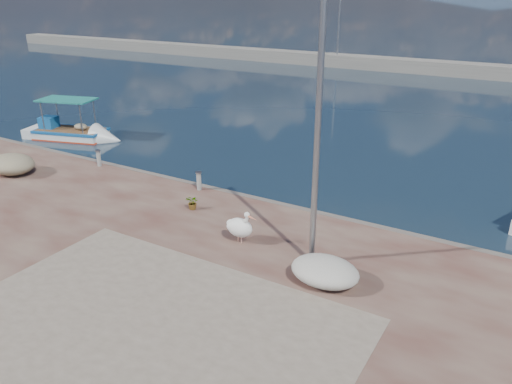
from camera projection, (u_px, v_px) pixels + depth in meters
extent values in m
plane|color=#162635|center=(185.00, 281.00, 13.61)|extent=(1400.00, 1400.00, 0.00)
cube|color=gray|center=(132.00, 340.00, 10.56)|extent=(9.00, 7.00, 0.01)
cube|color=gray|center=(460.00, 69.00, 45.17)|extent=(120.00, 2.20, 1.20)
cylinder|color=gray|center=(339.00, 25.00, 49.58)|extent=(0.16, 0.16, 7.00)
cube|color=white|center=(72.00, 137.00, 26.54)|extent=(5.38, 3.07, 0.84)
cube|color=#165492|center=(71.00, 130.00, 26.40)|extent=(4.02, 2.71, 0.12)
cube|color=#A72D14|center=(72.00, 138.00, 26.56)|extent=(4.02, 2.69, 0.11)
cube|color=#165492|center=(49.00, 122.00, 26.56)|extent=(0.99, 0.99, 0.62)
cube|color=#1B6D67|center=(67.00, 100.00, 25.79)|extent=(3.15, 2.33, 0.07)
cylinder|color=tan|center=(238.00, 237.00, 14.64)|extent=(0.03, 0.03, 0.27)
cylinder|color=tan|center=(241.00, 239.00, 14.55)|extent=(0.03, 0.03, 0.27)
ellipsoid|color=white|center=(240.00, 228.00, 14.46)|extent=(0.88, 0.63, 0.57)
cylinder|color=white|center=(246.00, 221.00, 14.21)|extent=(0.20, 0.14, 0.49)
sphere|color=white|center=(247.00, 215.00, 14.10)|extent=(0.16, 0.16, 0.16)
cone|color=#E47E58|center=(252.00, 218.00, 14.00)|extent=(0.40, 0.15, 0.12)
cylinder|color=gray|center=(317.00, 138.00, 12.27)|extent=(0.16, 0.16, 7.00)
cylinder|color=gray|center=(311.00, 260.00, 13.58)|extent=(0.44, 0.44, 0.10)
cylinder|color=gray|center=(199.00, 181.00, 18.34)|extent=(0.17, 0.17, 0.67)
cylinder|color=gray|center=(199.00, 173.00, 18.21)|extent=(0.23, 0.23, 0.06)
cylinder|color=gray|center=(99.00, 158.00, 20.81)|extent=(0.17, 0.17, 0.67)
cylinder|color=gray|center=(98.00, 151.00, 20.68)|extent=(0.23, 0.23, 0.06)
imported|color=#33722D|center=(193.00, 202.00, 16.73)|extent=(0.48, 0.42, 0.50)
ellipsoid|color=tan|center=(12.00, 164.00, 19.96)|extent=(2.00, 1.55, 0.78)
ellipsoid|color=beige|center=(325.00, 271.00, 12.51)|extent=(1.77, 1.33, 0.66)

